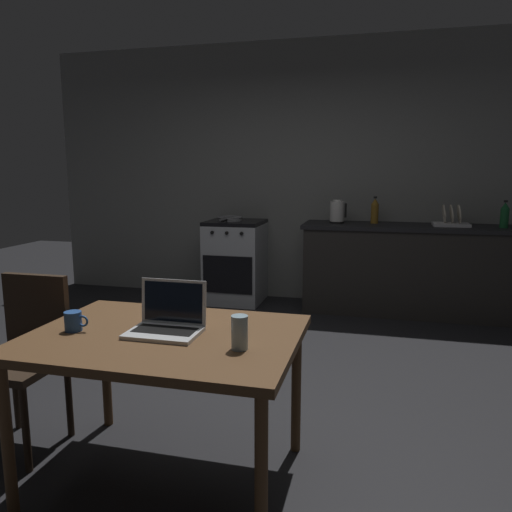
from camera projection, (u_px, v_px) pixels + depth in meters
ground_plane at (227, 399)px, 3.15m from camera, size 12.00×12.00×0.00m
back_wall at (325, 174)px, 5.39m from camera, size 6.40×0.10×2.83m
kitchen_counter at (409, 269)px, 5.00m from camera, size 2.16×0.64×0.91m
stove_oven at (236, 261)px, 5.44m from camera, size 0.60×0.62×0.91m
dining_table at (164, 348)px, 2.23m from camera, size 1.21×0.89×0.72m
chair at (26, 349)px, 2.58m from camera, size 0.40×0.40×0.90m
laptop at (167, 322)px, 2.22m from camera, size 0.32×0.24×0.23m
electric_kettle at (337, 212)px, 5.08m from camera, size 0.17×0.15×0.24m
bottle at (505, 215)px, 4.65m from camera, size 0.08×0.08×0.26m
frying_pan at (230, 218)px, 5.35m from camera, size 0.27×0.44×0.05m
coffee_mug at (74, 321)px, 2.24m from camera, size 0.12×0.08×0.09m
drinking_glass at (240, 332)px, 2.01m from camera, size 0.07×0.07×0.14m
dish_rack at (451, 221)px, 4.83m from camera, size 0.34×0.26×0.21m
bottle_b at (375, 211)px, 5.07m from camera, size 0.08×0.08×0.28m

